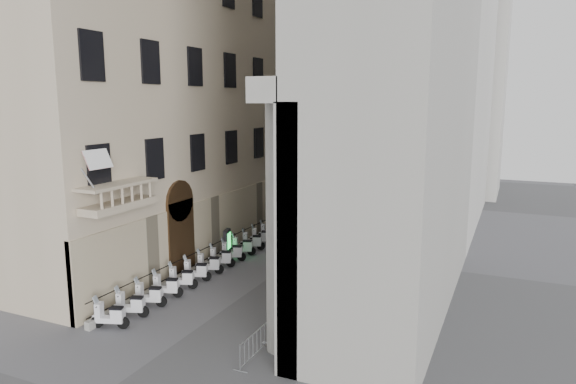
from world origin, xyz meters
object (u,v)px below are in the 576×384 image
object	(u,v)px
street_lamp	(275,169)
pedestrian_a	(345,237)
pedestrian_b	(372,226)
security_tent	(300,187)
scooter_0	(111,328)
info_kiosk	(227,244)

from	to	relation	value
street_lamp	pedestrian_a	size ratio (longest dim) A/B	4.68
street_lamp	pedestrian_b	world-z (taller)	street_lamp
street_lamp	security_tent	bearing A→B (deg)	106.74
security_tent	street_lamp	distance (m)	5.93
scooter_0	pedestrian_a	distance (m)	17.10
scooter_0	info_kiosk	bearing A→B (deg)	-15.49
security_tent	street_lamp	size ratio (longest dim) A/B	0.52
security_tent	info_kiosk	distance (m)	10.90
info_kiosk	pedestrian_a	world-z (taller)	pedestrian_a
scooter_0	pedestrian_b	distance (m)	21.46
security_tent	pedestrian_b	bearing A→B (deg)	-13.04
street_lamp	pedestrian_b	distance (m)	8.64
security_tent	scooter_0	bearing A→B (deg)	-89.82
scooter_0	pedestrian_a	size ratio (longest dim) A/B	0.80
street_lamp	pedestrian_a	world-z (taller)	street_lamp
pedestrian_a	pedestrian_b	size ratio (longest dim) A/B	1.22
pedestrian_b	pedestrian_a	bearing A→B (deg)	93.16
scooter_0	pedestrian_b	size ratio (longest dim) A/B	0.98
security_tent	pedestrian_b	world-z (taller)	security_tent
pedestrian_a	pedestrian_b	distance (m)	4.44
security_tent	pedestrian_b	distance (m)	7.16
street_lamp	info_kiosk	bearing A→B (deg)	-87.77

